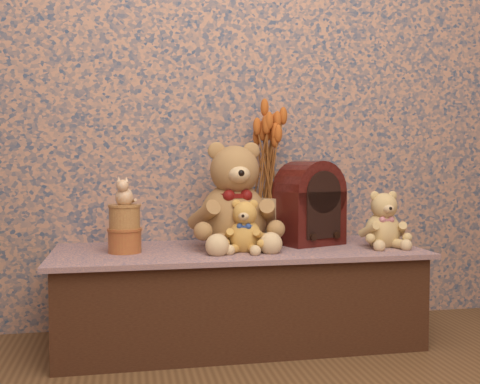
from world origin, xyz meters
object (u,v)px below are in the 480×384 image
object	(u,v)px
ceramic_vase	(268,220)
cat_figurine	(124,191)
teddy_medium	(245,224)
biscuit_tin_lower	(125,241)
cathedral_radio	(309,202)
teddy_large	(233,191)
teddy_small	(383,217)

from	to	relation	value
ceramic_vase	cat_figurine	size ratio (longest dim) A/B	1.73
teddy_medium	ceramic_vase	xyz separation A→B (m)	(0.15, 0.21, -0.01)
teddy_medium	biscuit_tin_lower	bearing A→B (deg)	-168.81
ceramic_vase	cat_figurine	xyz separation A→B (m)	(-0.63, -0.15, 0.15)
teddy_medium	cathedral_radio	xyz separation A→B (m)	(0.32, 0.14, 0.07)
teddy_large	biscuit_tin_lower	distance (m)	0.50
teddy_medium	cat_figurine	size ratio (longest dim) A/B	1.95
teddy_medium	cathedral_radio	bearing A→B (deg)	42.70
teddy_small	cathedral_radio	world-z (taller)	cathedral_radio
teddy_small	cathedral_radio	size ratio (longest dim) A/B	0.70
ceramic_vase	biscuit_tin_lower	bearing A→B (deg)	-166.40
teddy_large	cat_figurine	size ratio (longest dim) A/B	4.12
biscuit_tin_lower	teddy_large	bearing A→B (deg)	8.09
teddy_medium	ceramic_vase	world-z (taller)	teddy_medium
teddy_medium	teddy_small	bearing A→B (deg)	19.15
teddy_medium	teddy_small	distance (m)	0.60
teddy_small	biscuit_tin_lower	world-z (taller)	teddy_small
teddy_small	teddy_medium	bearing A→B (deg)	-177.22
teddy_small	cat_figurine	world-z (taller)	cat_figurine
cathedral_radio	ceramic_vase	distance (m)	0.20
teddy_small	ceramic_vase	xyz separation A→B (m)	(-0.45, 0.20, -0.03)
teddy_medium	biscuit_tin_lower	world-z (taller)	teddy_medium
teddy_medium	cathedral_radio	size ratio (longest dim) A/B	0.62
teddy_medium	cathedral_radio	distance (m)	0.36
teddy_large	cat_figurine	xyz separation A→B (m)	(-0.46, -0.06, 0.01)
cat_figurine	teddy_medium	bearing A→B (deg)	5.48
teddy_medium	cat_figurine	xyz separation A→B (m)	(-0.48, 0.06, 0.14)
cathedral_radio	teddy_large	bearing A→B (deg)	162.50
teddy_small	cat_figurine	distance (m)	1.09
ceramic_vase	biscuit_tin_lower	xyz separation A→B (m)	(-0.63, -0.15, -0.05)
cathedral_radio	ceramic_vase	world-z (taller)	cathedral_radio
cat_figurine	teddy_small	bearing A→B (deg)	9.90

